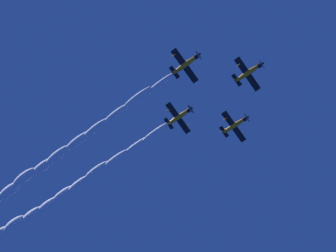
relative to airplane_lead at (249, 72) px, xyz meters
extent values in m
ellipsoid|color=orange|center=(0.06, -0.23, 0.00)|extent=(2.95, 6.52, 1.56)
cylinder|color=black|center=(-0.73, 2.60, -0.12)|extent=(1.52, 1.16, 1.37)
cone|color=black|center=(-0.90, 3.21, -0.15)|extent=(0.79, 0.81, 0.66)
cylinder|color=#3F3F47|center=(-0.86, 3.07, -0.14)|extent=(2.86, 0.73, 2.94)
cube|color=black|center=(0.06, -0.44, -0.13)|extent=(7.60, 3.34, 3.43)
ellipsoid|color=orange|center=(-3.49, -1.37, 1.46)|extent=(0.52, 0.92, 0.34)
ellipsoid|color=orange|center=(3.60, 0.48, -1.73)|extent=(0.52, 0.92, 0.34)
cube|color=black|center=(0.84, -2.94, 0.17)|extent=(2.83, 1.57, 1.28)
cube|color=orange|center=(1.04, -2.93, 0.62)|extent=(0.80, 1.13, 1.07)
ellipsoid|color=#1E232D|center=(0.13, 0.11, 0.36)|extent=(1.21, 1.62, 0.90)
ellipsoid|color=orange|center=(-6.30, -12.19, 0.41)|extent=(3.00, 6.53, 1.37)
cylinder|color=black|center=(-7.10, -9.35, 0.37)|extent=(1.50, 1.18, 1.33)
cone|color=black|center=(-7.27, -8.74, 0.36)|extent=(0.78, 0.82, 0.63)
cylinder|color=#3F3F47|center=(-7.23, -8.88, 0.36)|extent=(2.80, 0.78, 2.89)
cube|color=black|center=(-6.30, -12.39, 0.26)|extent=(7.72, 3.38, 3.10)
ellipsoid|color=orange|center=(-9.89, -13.38, 1.71)|extent=(0.52, 0.92, 0.31)
ellipsoid|color=orange|center=(-2.71, -11.41, -1.19)|extent=(0.52, 0.92, 0.31)
cube|color=black|center=(-5.52, -14.90, 0.50)|extent=(2.88, 1.58, 1.16)
cube|color=orange|center=(-5.34, -14.90, 0.95)|extent=(0.76, 1.15, 1.05)
ellipsoid|color=#1E232D|center=(-6.24, -11.86, 0.78)|extent=(1.22, 1.63, 0.85)
ellipsoid|color=orange|center=(12.25, -6.10, -0.90)|extent=(3.05, 6.53, 1.37)
cylinder|color=black|center=(11.46, -3.26, -0.85)|extent=(1.49, 1.21, 1.32)
cone|color=black|center=(11.29, -2.65, -0.84)|extent=(0.78, 0.83, 0.63)
cylinder|color=#3F3F47|center=(11.33, -2.79, -0.84)|extent=(2.76, 0.84, 2.87)
cube|color=black|center=(12.25, -6.30, -1.06)|extent=(7.79, 3.39, 2.97)
ellipsoid|color=orange|center=(8.65, -7.33, 0.32)|extent=(0.53, 0.92, 0.31)
ellipsoid|color=orange|center=(15.86, -5.26, -2.44)|extent=(0.53, 0.92, 0.31)
cube|color=black|center=(13.03, -8.81, -0.90)|extent=(2.90, 1.59, 1.11)
cube|color=orange|center=(13.21, -8.83, -0.45)|extent=(0.75, 1.17, 1.06)
ellipsoid|color=#1E232D|center=(12.31, -5.78, -0.52)|extent=(1.22, 1.64, 0.84)
ellipsoid|color=orange|center=(5.30, -17.85, 0.62)|extent=(3.03, 6.53, 1.29)
cylinder|color=black|center=(4.51, -15.02, 0.62)|extent=(1.50, 1.20, 1.32)
cone|color=black|center=(4.34, -14.41, 0.62)|extent=(0.78, 0.82, 0.62)
cylinder|color=#3F3F47|center=(4.37, -14.55, 0.62)|extent=(2.80, 0.81, 2.90)
cube|color=black|center=(5.30, -18.06, 0.47)|extent=(7.72, 3.37, 3.13)
ellipsoid|color=orange|center=(1.72, -19.06, 1.94)|extent=(0.53, 0.92, 0.30)
ellipsoid|color=orange|center=(8.88, -17.05, -1.00)|extent=(0.53, 0.92, 0.30)
cube|color=black|center=(6.08, -20.56, 0.67)|extent=(2.88, 1.58, 1.16)
cube|color=orange|center=(6.27, -20.58, 1.12)|extent=(0.77, 1.16, 1.04)
ellipsoid|color=#1E232D|center=(5.37, -17.53, 0.99)|extent=(1.22, 1.63, 0.83)
ellipsoid|color=white|center=(13.94, -12.74, -0.74)|extent=(3.29, 8.00, 1.36)
ellipsoid|color=white|center=(16.02, -18.35, -0.60)|extent=(3.47, 8.05, 1.54)
ellipsoid|color=white|center=(17.46, -24.58, -0.45)|extent=(3.65, 8.10, 1.73)
ellipsoid|color=white|center=(19.19, -30.58, -0.43)|extent=(3.82, 8.16, 1.91)
ellipsoid|color=white|center=(20.74, -36.20, -0.19)|extent=(4.00, 8.21, 2.09)
ellipsoid|color=white|center=(22.58, -42.46, -0.13)|extent=(4.18, 8.26, 2.27)
ellipsoid|color=white|center=(23.82, -48.07, 0.18)|extent=(4.35, 8.32, 2.46)
ellipsoid|color=white|center=(26.00, -53.46, 0.11)|extent=(4.53, 8.37, 2.64)
ellipsoid|color=white|center=(27.11, -59.77, 0.28)|extent=(4.71, 8.42, 2.82)
ellipsoid|color=white|center=(7.21, -24.14, 0.69)|extent=(3.29, 8.00, 1.36)
ellipsoid|color=white|center=(8.64, -30.21, 0.99)|extent=(3.47, 8.05, 1.54)
ellipsoid|color=white|center=(10.49, -36.03, 0.90)|extent=(3.65, 8.10, 1.73)
ellipsoid|color=white|center=(12.43, -42.11, 1.29)|extent=(3.82, 8.16, 1.91)
ellipsoid|color=white|center=(13.73, -48.23, 1.21)|extent=(4.00, 8.21, 2.09)
ellipsoid|color=white|center=(15.28, -54.06, 1.67)|extent=(4.18, 8.26, 2.27)
ellipsoid|color=white|center=(16.71, -59.57, 1.50)|extent=(4.35, 8.32, 2.46)
ellipsoid|color=white|center=(18.53, -65.07, 1.49)|extent=(4.53, 8.37, 2.64)
ellipsoid|color=white|center=(20.86, -70.99, 1.68)|extent=(4.71, 8.42, 2.82)
camera|label=1|loc=(38.05, 23.82, -86.44)|focal=48.27mm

